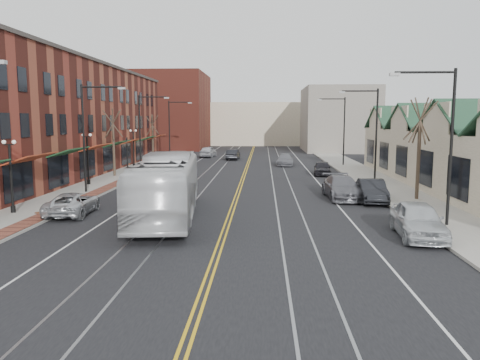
# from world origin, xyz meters

# --- Properties ---
(ground) EXTENTS (160.00, 160.00, 0.00)m
(ground) POSITION_xyz_m (0.00, 0.00, 0.00)
(ground) COLOR black
(ground) RESTS_ON ground
(sidewalk_left) EXTENTS (4.00, 120.00, 0.15)m
(sidewalk_left) POSITION_xyz_m (-12.00, 20.00, 0.07)
(sidewalk_left) COLOR gray
(sidewalk_left) RESTS_ON ground
(sidewalk_right) EXTENTS (4.00, 120.00, 0.15)m
(sidewalk_right) POSITION_xyz_m (12.00, 20.00, 0.07)
(sidewalk_right) COLOR gray
(sidewalk_right) RESTS_ON ground
(building_left) EXTENTS (10.00, 50.00, 11.00)m
(building_left) POSITION_xyz_m (-19.00, 27.00, 5.50)
(building_left) COLOR maroon
(building_left) RESTS_ON ground
(building_right) EXTENTS (8.00, 36.00, 4.60)m
(building_right) POSITION_xyz_m (18.00, 20.00, 2.30)
(building_right) COLOR #B3A889
(building_right) RESTS_ON ground
(backdrop_left) EXTENTS (14.00, 18.00, 14.00)m
(backdrop_left) POSITION_xyz_m (-16.00, 70.00, 7.00)
(backdrop_left) COLOR maroon
(backdrop_left) RESTS_ON ground
(backdrop_mid) EXTENTS (22.00, 14.00, 9.00)m
(backdrop_mid) POSITION_xyz_m (0.00, 85.00, 4.50)
(backdrop_mid) COLOR #B3A889
(backdrop_mid) RESTS_ON ground
(backdrop_right) EXTENTS (12.00, 16.00, 11.00)m
(backdrop_right) POSITION_xyz_m (15.00, 65.00, 5.50)
(backdrop_right) COLOR slate
(backdrop_right) RESTS_ON ground
(streetlight_l_1) EXTENTS (3.33, 0.25, 8.00)m
(streetlight_l_1) POSITION_xyz_m (-11.05, 16.00, 5.03)
(streetlight_l_1) COLOR black
(streetlight_l_1) RESTS_ON sidewalk_left
(streetlight_l_2) EXTENTS (3.33, 0.25, 8.00)m
(streetlight_l_2) POSITION_xyz_m (-11.05, 32.00, 5.03)
(streetlight_l_2) COLOR black
(streetlight_l_2) RESTS_ON sidewalk_left
(streetlight_l_3) EXTENTS (3.33, 0.25, 8.00)m
(streetlight_l_3) POSITION_xyz_m (-11.05, 48.00, 5.03)
(streetlight_l_3) COLOR black
(streetlight_l_3) RESTS_ON sidewalk_left
(streetlight_r_0) EXTENTS (3.33, 0.25, 8.00)m
(streetlight_r_0) POSITION_xyz_m (11.05, 6.00, 5.03)
(streetlight_r_0) COLOR black
(streetlight_r_0) RESTS_ON sidewalk_right
(streetlight_r_1) EXTENTS (3.33, 0.25, 8.00)m
(streetlight_r_1) POSITION_xyz_m (11.05, 22.00, 5.03)
(streetlight_r_1) COLOR black
(streetlight_r_1) RESTS_ON sidewalk_right
(streetlight_r_2) EXTENTS (3.33, 0.25, 8.00)m
(streetlight_r_2) POSITION_xyz_m (11.05, 38.00, 5.03)
(streetlight_r_2) COLOR black
(streetlight_r_2) RESTS_ON sidewalk_right
(lamppost_l_1) EXTENTS (0.84, 0.28, 4.27)m
(lamppost_l_1) POSITION_xyz_m (-12.80, 8.00, 2.20)
(lamppost_l_1) COLOR black
(lamppost_l_1) RESTS_ON sidewalk_left
(lamppost_l_2) EXTENTS (0.84, 0.28, 4.27)m
(lamppost_l_2) POSITION_xyz_m (-12.80, 20.00, 2.20)
(lamppost_l_2) COLOR black
(lamppost_l_2) RESTS_ON sidewalk_left
(lamppost_l_3) EXTENTS (0.84, 0.28, 4.27)m
(lamppost_l_3) POSITION_xyz_m (-12.80, 34.00, 2.20)
(lamppost_l_3) COLOR black
(lamppost_l_3) RESTS_ON sidewalk_left
(tree_left_near) EXTENTS (1.78, 1.37, 6.48)m
(tree_left_near) POSITION_xyz_m (-12.50, 26.00, 3.51)
(tree_left_near) COLOR #382B21
(tree_left_near) RESTS_ON sidewalk_left
(tree_left_far) EXTENTS (1.66, 1.28, 6.02)m
(tree_left_far) POSITION_xyz_m (-12.50, 42.00, 3.28)
(tree_left_far) COLOR #382B21
(tree_left_far) RESTS_ON sidewalk_left
(tree_right_mid) EXTENTS (1.90, 1.46, 6.93)m
(tree_right_mid) POSITION_xyz_m (12.50, 14.00, 3.75)
(tree_right_mid) COLOR #382B21
(tree_right_mid) RESTS_ON sidewalk_right
(manhole_far) EXTENTS (0.60, 0.60, 0.02)m
(manhole_far) POSITION_xyz_m (-11.20, 8.00, 0.16)
(manhole_far) COLOR #592D19
(manhole_far) RESTS_ON sidewalk_left
(traffic_signal) EXTENTS (0.18, 0.15, 3.80)m
(traffic_signal) POSITION_xyz_m (-10.60, 24.00, 2.35)
(traffic_signal) COLOR black
(traffic_signal) RESTS_ON sidewalk_left
(transit_bus) EXTENTS (4.35, 13.11, 3.58)m
(transit_bus) POSITION_xyz_m (-3.57, 7.70, 1.79)
(transit_bus) COLOR silver
(transit_bus) RESTS_ON ground
(parked_suv) EXTENTS (2.52, 4.95, 1.34)m
(parked_suv) POSITION_xyz_m (-9.30, 8.24, 0.67)
(parked_suv) COLOR #B9BDC1
(parked_suv) RESTS_ON ground
(parked_car_a) EXTENTS (2.41, 5.16, 1.71)m
(parked_car_a) POSITION_xyz_m (9.30, 3.84, 0.85)
(parked_car_a) COLOR silver
(parked_car_a) RESTS_ON ground
(parked_car_b) EXTENTS (1.93, 4.77, 1.54)m
(parked_car_b) POSITION_xyz_m (9.30, 13.41, 0.77)
(parked_car_b) COLOR black
(parked_car_b) RESTS_ON ground
(parked_car_c) EXTENTS (2.48, 5.63, 1.61)m
(parked_car_c) POSITION_xyz_m (7.50, 14.67, 0.80)
(parked_car_c) COLOR slate
(parked_car_c) RESTS_ON ground
(parked_car_d) EXTENTS (2.11, 4.32, 1.42)m
(parked_car_d) POSITION_xyz_m (7.86, 28.65, 0.71)
(parked_car_d) COLOR black
(parked_car_d) RESTS_ON ground
(distant_car_left) EXTENTS (1.80, 4.50, 1.45)m
(distant_car_left) POSITION_xyz_m (-2.26, 46.08, 0.73)
(distant_car_left) COLOR black
(distant_car_left) RESTS_ON ground
(distant_car_right) EXTENTS (2.30, 4.93, 1.39)m
(distant_car_right) POSITION_xyz_m (4.55, 38.27, 0.70)
(distant_car_right) COLOR slate
(distant_car_right) RESTS_ON ground
(distant_car_far) EXTENTS (2.34, 4.90, 1.62)m
(distant_car_far) POSITION_xyz_m (-6.24, 50.20, 0.81)
(distant_car_far) COLOR #B8B9C0
(distant_car_far) RESTS_ON ground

